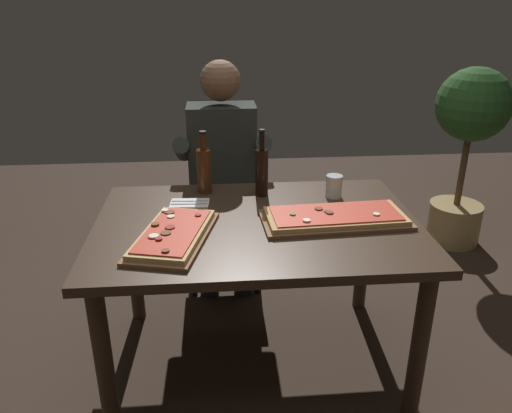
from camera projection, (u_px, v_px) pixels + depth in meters
ground_plane at (257, 358)px, 2.46m from camera, size 6.40×6.40×0.00m
dining_table at (257, 241)px, 2.21m from camera, size 1.40×0.96×0.74m
pizza_rectangular_front at (335, 217)px, 2.16m from camera, size 0.65×0.31×0.05m
pizza_rectangular_left at (173, 235)px, 2.01m from camera, size 0.38×0.55×0.05m
wine_bottle_dark at (262, 171)px, 2.41m from camera, size 0.06×0.06×0.33m
oil_bottle_amber at (204, 169)px, 2.44m from camera, size 0.07×0.07×0.31m
tumbler_near_camera at (334, 188)px, 2.42m from camera, size 0.08×0.08×0.11m
napkin_cutlery_set at (190, 203)px, 2.35m from camera, size 0.19×0.12×0.01m
diner_chair at (223, 201)px, 3.04m from camera, size 0.44×0.44×0.87m
seated_diner at (223, 168)px, 2.83m from camera, size 0.53×0.41×1.33m
potted_plant_corner at (468, 137)px, 3.33m from camera, size 0.48×0.48×1.23m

